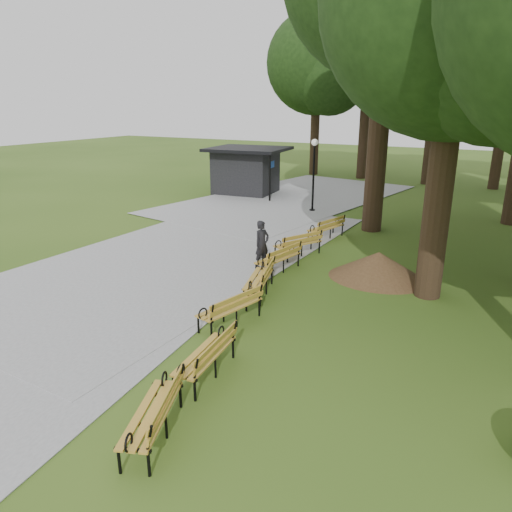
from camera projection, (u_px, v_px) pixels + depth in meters
The scene contains 13 objects.
ground at pixel (235, 305), 12.62m from camera, with size 100.00×100.00×0.00m, color #355518.
path at pixel (182, 253), 16.93m from camera, with size 12.00×38.00×0.06m, color gray.
person at pixel (262, 244), 15.30m from camera, with size 0.56×0.37×1.54m, color black.
kiosk at pixel (246, 170), 27.78m from camera, with size 4.26×3.70×2.67m, color black, non-canonical shape.
lamp_post at pixel (314, 161), 22.71m from camera, with size 0.32×0.32×3.48m.
dirt_mound at pixel (378, 265), 14.42m from camera, with size 2.50×2.50×0.84m, color #47301C.
bench_0 at pixel (152, 414), 7.52m from camera, with size 1.90×0.64×0.88m, color #B6872A, non-canonical shape.
bench_1 at pixel (205, 355), 9.24m from camera, with size 1.90×0.64×0.88m, color #B6872A, non-canonical shape.
bench_2 at pixel (230, 307), 11.40m from camera, with size 1.90×0.64×0.88m, color #B6872A, non-canonical shape.
bench_3 at pixel (259, 279), 13.24m from camera, with size 1.90×0.64×0.88m, color #B6872A, non-canonical shape.
bench_4 at pixel (278, 258), 15.01m from camera, with size 1.90×0.64×0.88m, color #B6872A, non-canonical shape.
bench_5 at pixel (298, 244), 16.54m from camera, with size 1.90×0.64×0.88m, color #B6872A, non-canonical shape.
bench_6 at pixel (326, 228), 18.66m from camera, with size 1.90×0.64×0.88m, color #B6872A, non-canonical shape.
Camera 1 is at (6.01, -9.94, 5.12)m, focal length 33.44 mm.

